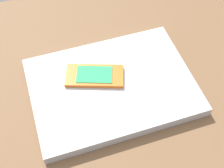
% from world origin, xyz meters
% --- Properties ---
extents(desk_surface, '(1.20, 0.80, 0.03)m').
position_xyz_m(desk_surface, '(0.00, 0.00, 0.01)').
color(desk_surface, brown).
rests_on(desk_surface, ground).
extents(laptop_closed, '(0.33, 0.24, 0.02)m').
position_xyz_m(laptop_closed, '(-0.01, -0.05, 0.04)').
color(laptop_closed, '#B7BABC').
rests_on(laptop_closed, desk_surface).
extents(cell_phone_on_laptop, '(0.13, 0.09, 0.01)m').
position_xyz_m(cell_phone_on_laptop, '(0.02, -0.07, 0.06)').
color(cell_phone_on_laptop, orange).
rests_on(cell_phone_on_laptop, laptop_closed).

